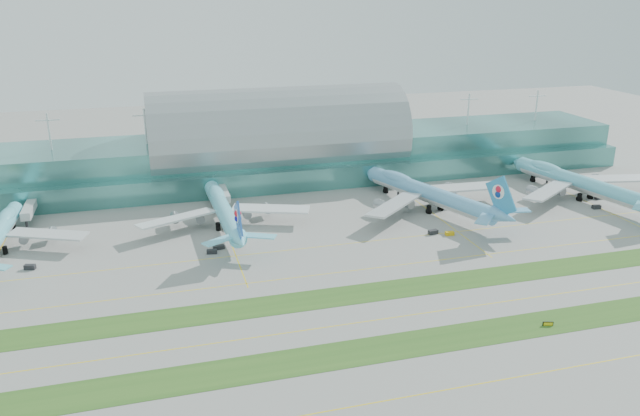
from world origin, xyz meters
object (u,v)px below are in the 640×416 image
object	(u,v)px
terminal	(278,148)
airliner_b	(223,210)
airliner_d	(578,181)
airliner_c	(427,192)
taxiway_sign_east	(548,324)

from	to	relation	value
terminal	airliner_b	bearing A→B (deg)	-120.16
airliner_d	airliner_c	bearing A→B (deg)	166.05
airliner_c	airliner_d	xyz separation A→B (m)	(69.72, -3.32, -0.09)
airliner_d	terminal	bearing A→B (deg)	140.16
airliner_b	airliner_d	size ratio (longest dim) A/B	0.91
terminal	airliner_d	world-z (taller)	terminal
terminal	taxiway_sign_east	size ratio (longest dim) A/B	120.73
airliner_c	airliner_d	world-z (taller)	airliner_c
airliner_c	terminal	bearing A→B (deg)	109.47
airliner_b	taxiway_sign_east	xyz separation A→B (m)	(74.07, -99.70, -5.79)
terminal	airliner_b	world-z (taller)	terminal
terminal	airliner_d	distance (m)	135.61
airliner_b	airliner_c	bearing A→B (deg)	-3.93
terminal	taxiway_sign_east	xyz separation A→B (m)	(40.07, -158.21, -13.63)
airliner_b	airliner_d	xyz separation A→B (m)	(152.87, -6.36, 0.67)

